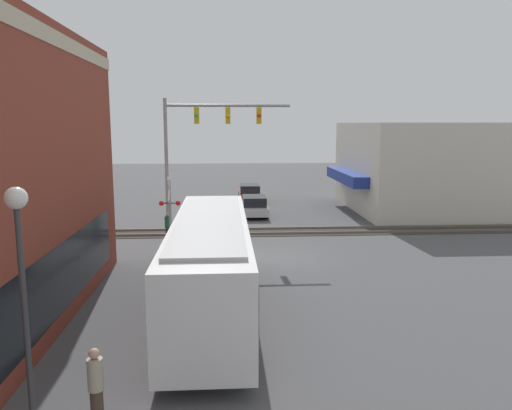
% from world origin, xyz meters
% --- Properties ---
extents(ground_plane, '(120.00, 120.00, 0.00)m').
position_xyz_m(ground_plane, '(0.00, 0.00, 0.00)').
color(ground_plane, '#4C4C4F').
extents(shop_building, '(12.58, 10.64, 6.63)m').
position_xyz_m(shop_building, '(13.47, -12.19, 3.31)').
color(shop_building, beige).
rests_on(shop_building, ground).
extents(city_bus, '(12.39, 2.59, 3.35)m').
position_xyz_m(city_bus, '(-6.74, 2.80, 1.85)').
color(city_bus, white).
rests_on(city_bus, ground).
extents(traffic_signal_gantry, '(0.42, 6.99, 7.95)m').
position_xyz_m(traffic_signal_gantry, '(4.30, 3.56, 5.83)').
color(traffic_signal_gantry, gray).
rests_on(traffic_signal_gantry, ground).
extents(crossing_signal, '(1.41, 1.18, 3.81)m').
position_xyz_m(crossing_signal, '(3.23, 5.28, 2.30)').
color(crossing_signal, gray).
rests_on(crossing_signal, ground).
extents(streetlamp, '(0.44, 0.44, 5.37)m').
position_xyz_m(streetlamp, '(-14.09, 6.26, 3.19)').
color(streetlamp, '#38383A').
rests_on(streetlamp, ground).
extents(rail_track_near, '(2.60, 60.00, 0.15)m').
position_xyz_m(rail_track_near, '(6.00, 0.00, 0.03)').
color(rail_track_near, '#332D28').
rests_on(rail_track_near, ground).
extents(parked_car_silver, '(4.35, 1.82, 1.45)m').
position_xyz_m(parked_car_silver, '(11.56, 0.20, 0.67)').
color(parked_car_silver, '#B7B7BC').
rests_on(parked_car_silver, ground).
extents(parked_car_red, '(4.43, 1.82, 1.46)m').
position_xyz_m(parked_car_red, '(18.31, 0.20, 0.68)').
color(parked_car_red, '#B21E19').
rests_on(parked_car_red, ground).
extents(pedestrian_at_crossing, '(0.34, 0.34, 1.68)m').
position_xyz_m(pedestrian_at_crossing, '(3.83, 5.50, 0.86)').
color(pedestrian_at_crossing, '#2D3351').
rests_on(pedestrian_at_crossing, ground).
extents(pedestrian_by_lamp, '(0.34, 0.34, 1.81)m').
position_xyz_m(pedestrian_by_lamp, '(-13.56, 5.10, 0.93)').
color(pedestrian_by_lamp, '#473828').
rests_on(pedestrian_by_lamp, ground).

